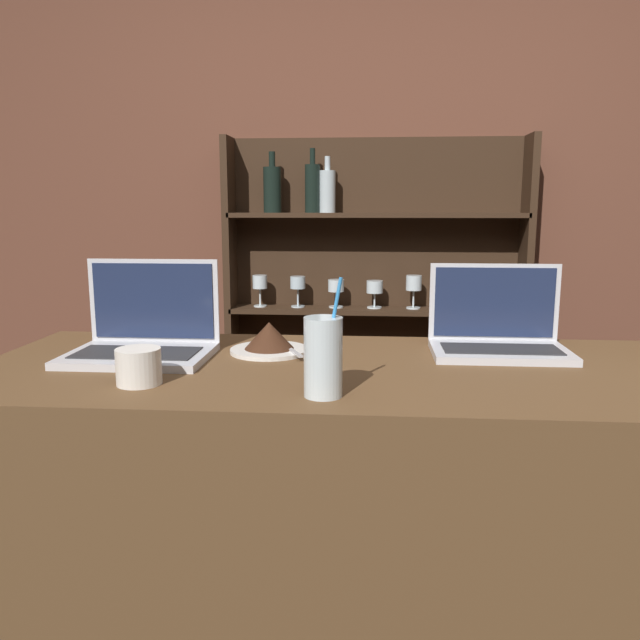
{
  "coord_description": "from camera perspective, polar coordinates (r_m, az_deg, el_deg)",
  "views": [
    {
      "loc": [
        -0.03,
        -1.04,
        1.36
      ],
      "look_at": [
        -0.15,
        0.37,
        1.1
      ],
      "focal_mm": 35.0,
      "sensor_mm": 36.0,
      "label": 1
    }
  ],
  "objects": [
    {
      "name": "bar_counter",
      "position": [
        1.62,
        5.51,
        -21.63
      ],
      "size": [
        1.87,
        0.68,
        1.0
      ],
      "color": "brown",
      "rests_on": "ground_plane"
    },
    {
      "name": "back_wall",
      "position": [
        2.84,
        5.38,
        10.08
      ],
      "size": [
        7.0,
        0.06,
        2.7
      ],
      "color": "brown",
      "rests_on": "ground_plane"
    },
    {
      "name": "back_shelf",
      "position": [
        2.8,
        4.69,
        0.31
      ],
      "size": [
        1.31,
        0.18,
        1.65
      ],
      "color": "#332114",
      "rests_on": "ground_plane"
    },
    {
      "name": "laptop_near",
      "position": [
        1.57,
        -15.8,
        -1.43
      ],
      "size": [
        0.33,
        0.25,
        0.23
      ],
      "color": "silver",
      "rests_on": "bar_counter"
    },
    {
      "name": "laptop_far",
      "position": [
        1.61,
        15.94,
        -1.18
      ],
      "size": [
        0.33,
        0.21,
        0.22
      ],
      "color": "silver",
      "rests_on": "bar_counter"
    },
    {
      "name": "cake_plate",
      "position": [
        1.56,
        -4.65,
        -1.79
      ],
      "size": [
        0.2,
        0.2,
        0.08
      ],
      "color": "silver",
      "rests_on": "bar_counter"
    },
    {
      "name": "water_glass",
      "position": [
        1.18,
        0.3,
        -3.39
      ],
      "size": [
        0.07,
        0.07,
        0.23
      ],
      "color": "silver",
      "rests_on": "bar_counter"
    },
    {
      "name": "coffee_cup",
      "position": [
        1.33,
        -16.24,
        -4.09
      ],
      "size": [
        0.09,
        0.09,
        0.07
      ],
      "color": "silver",
      "rests_on": "bar_counter"
    }
  ]
}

